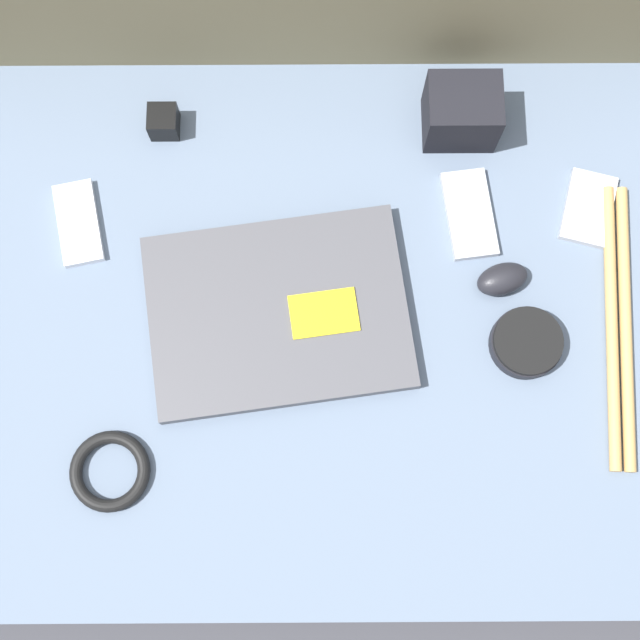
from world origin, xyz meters
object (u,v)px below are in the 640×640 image
object	(u,v)px
speaker_puck	(527,343)
camera_pouch	(463,112)
phone_silver	(79,223)
computer_mouse	(503,279)
phone_small	(470,214)
phone_black	(589,208)
laptop	(279,313)
charger_brick	(165,122)

from	to	relation	value
speaker_puck	camera_pouch	distance (m)	0.33
speaker_puck	phone_silver	distance (m)	0.63
computer_mouse	phone_small	distance (m)	0.10
phone_silver	phone_small	world-z (taller)	same
speaker_puck	camera_pouch	world-z (taller)	camera_pouch
speaker_puck	phone_black	size ratio (longest dim) A/B	0.82
laptop	phone_silver	size ratio (longest dim) A/B	2.95
computer_mouse	charger_brick	world-z (taller)	charger_brick
phone_small	camera_pouch	size ratio (longest dim) A/B	1.33
charger_brick	phone_small	bearing A→B (deg)	-17.49
camera_pouch	phone_small	bearing A→B (deg)	-85.29
camera_pouch	speaker_puck	bearing A→B (deg)	-76.31
laptop	phone_small	bearing A→B (deg)	20.27
phone_black	camera_pouch	world-z (taller)	camera_pouch
phone_black	camera_pouch	size ratio (longest dim) A/B	1.17
laptop	computer_mouse	bearing A→B (deg)	0.48
camera_pouch	charger_brick	size ratio (longest dim) A/B	2.40
speaker_puck	phone_black	bearing A→B (deg)	62.63
phone_black	phone_silver	bearing A→B (deg)	-163.80
laptop	speaker_puck	world-z (taller)	speaker_puck
charger_brick	speaker_puck	bearing A→B (deg)	-32.84
phone_silver	phone_small	distance (m)	0.54
phone_black	charger_brick	world-z (taller)	charger_brick
speaker_puck	phone_silver	world-z (taller)	speaker_puck
speaker_puck	charger_brick	distance (m)	0.59
phone_black	charger_brick	xyz separation A→B (m)	(-0.59, 0.13, 0.01)
computer_mouse	speaker_puck	distance (m)	0.09
speaker_puck	charger_brick	world-z (taller)	charger_brick
computer_mouse	charger_brick	bearing A→B (deg)	136.12
speaker_puck	phone_black	world-z (taller)	speaker_puck
speaker_puck	phone_silver	bearing A→B (deg)	164.07
speaker_puck	charger_brick	xyz separation A→B (m)	(-0.49, 0.32, 0.01)
computer_mouse	phone_black	xyz separation A→B (m)	(0.13, 0.11, -0.01)
phone_small	charger_brick	size ratio (longest dim) A/B	3.19
computer_mouse	phone_black	size ratio (longest dim) A/B	0.68
laptop	phone_black	world-z (taller)	laptop
camera_pouch	charger_brick	world-z (taller)	camera_pouch
computer_mouse	charger_brick	distance (m)	0.52
laptop	phone_small	world-z (taller)	laptop
speaker_puck	phone_small	xyz separation A→B (m)	(-0.07, 0.18, -0.01)
camera_pouch	phone_black	bearing A→B (deg)	-35.55
laptop	computer_mouse	distance (m)	0.31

